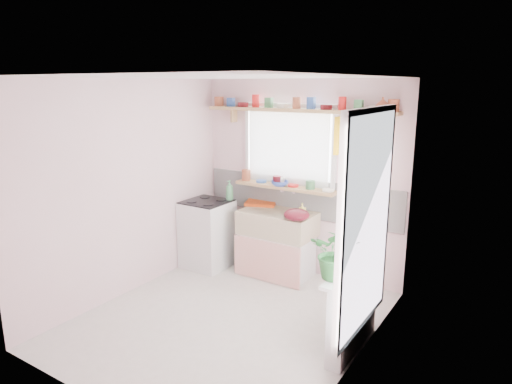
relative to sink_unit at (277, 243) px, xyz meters
The scene contains 19 objects.
room 1.31m from the sink_unit, 28.17° to the right, with size 3.20×3.20×3.20m.
sink_unit is the anchor object (origin of this frame).
cooker 0.98m from the sink_unit, 165.62° to the right, with size 0.58×0.58×0.93m.
radiator_ledge 1.82m from the sink_unit, 37.05° to the right, with size 0.22×0.95×0.78m.
windowsill 0.73m from the sink_unit, 90.00° to the left, with size 1.40×0.22×0.04m, color tan.
pine_shelf 1.70m from the sink_unit, 49.64° to the left, with size 2.52×0.24×0.04m, color tan.
shelf_crockery 1.78m from the sink_unit, 53.18° to the left, with size 2.47×0.11×0.12m.
sill_crockery 0.81m from the sink_unit, 104.89° to the left, with size 1.35×0.11×0.12m.
dish_tray 0.61m from the sink_unit, 151.16° to the left, with size 0.40×0.30×0.04m, color #CD4412.
colander 0.65m from the sink_unit, 27.29° to the right, with size 0.31×0.31×0.14m, color #530E1A.
jade_plant 1.99m from the sink_unit, 44.46° to the right, with size 0.43×0.37×0.47m, color #29672E.
fruit_bowl 1.58m from the sink_unit, 27.08° to the right, with size 0.34×0.34×0.08m, color white.
herb_pot 2.15m from the sink_unit, 45.26° to the right, with size 0.12×0.08×0.22m, color #2D5A24.
soap_bottle_sink 0.63m from the sink_unit, ahead, with size 0.08×0.08×0.18m, color #F9ED6E.
sill_cup 0.82m from the sink_unit, 109.68° to the left, with size 0.13×0.13×0.10m, color white.
sill_bowl 0.77m from the sink_unit, 108.98° to the left, with size 0.22×0.22×0.07m, color #3651B1.
shelf_vase 2.17m from the sink_unit, ahead, with size 0.15×0.15×0.16m, color #AE5035.
cooker_bottle 0.96m from the sink_unit, behind, with size 0.10×0.10×0.26m, color #468D59.
fruit 1.59m from the sink_unit, 26.77° to the right, with size 0.20×0.14×0.10m.
Camera 1 is at (2.63, -3.54, 2.44)m, focal length 32.00 mm.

